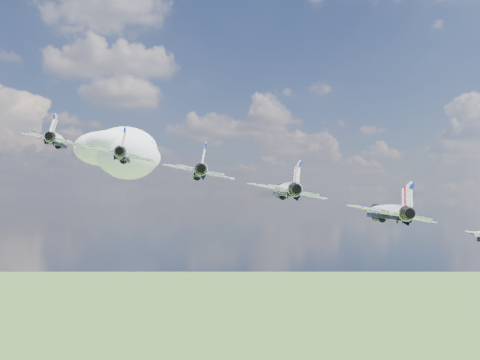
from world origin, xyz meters
name	(u,v)px	position (x,y,z in m)	size (l,w,h in m)	color
cloud_far	(123,150)	(29.67, 240.79, 172.40)	(67.12, 52.74, 26.37)	white
jet_0	(59,140)	(-21.46, 3.71, 154.26)	(9.65, 14.28, 4.27)	white
jet_1	(124,155)	(-12.51, -5.71, 151.53)	(9.65, 14.28, 4.27)	white
jet_2	(199,171)	(-3.56, -15.13, 148.81)	(9.65, 14.28, 4.27)	white
jet_3	(285,190)	(5.39, -24.55, 146.09)	(9.65, 14.28, 4.27)	white
jet_4	(385,212)	(14.34, -33.97, 143.37)	(9.65, 14.28, 4.27)	white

